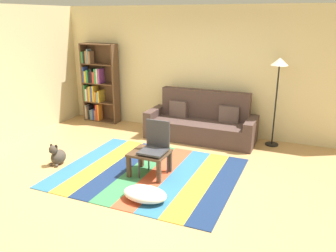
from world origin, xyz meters
TOP-DOWN VIEW (x-y plane):
  - ground_plane at (0.00, 0.00)m, footprint 14.00×14.00m
  - back_wall at (0.00, 2.55)m, footprint 6.80×0.10m
  - left_wall at (-3.40, 0.75)m, footprint 0.10×5.50m
  - rug at (-0.13, 0.08)m, footprint 2.84×2.38m
  - couch at (0.15, 2.02)m, footprint 2.26×0.80m
  - bookshelf at (-2.60, 2.30)m, footprint 0.90×0.28m
  - coffee_table at (-0.08, 0.03)m, footprint 0.61×0.52m
  - pouf at (0.22, -0.74)m, footprint 0.65×0.42m
  - dog at (-1.74, -0.23)m, footprint 0.22×0.35m
  - standing_lamp at (1.58, 2.22)m, footprint 0.32×0.32m
  - tv_remote at (0.01, 0.09)m, footprint 0.06×0.15m
  - folding_chair at (0.00, 0.09)m, footprint 0.40×0.40m

SIDE VIEW (x-z plane):
  - ground_plane at x=0.00m, z-range 0.00..0.00m
  - rug at x=-0.13m, z-range 0.00..0.01m
  - pouf at x=0.22m, z-range 0.01..0.19m
  - dog at x=-1.74m, z-range -0.04..0.36m
  - coffee_table at x=-0.08m, z-range 0.13..0.52m
  - couch at x=0.15m, z-range -0.16..0.84m
  - tv_remote at x=0.01m, z-range 0.40..0.42m
  - folding_chair at x=0.00m, z-range 0.08..0.98m
  - bookshelf at x=-2.60m, z-range -0.06..1.81m
  - back_wall at x=0.00m, z-range 0.00..2.70m
  - left_wall at x=-3.40m, z-range 0.00..2.70m
  - standing_lamp at x=1.58m, z-range 0.58..2.31m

